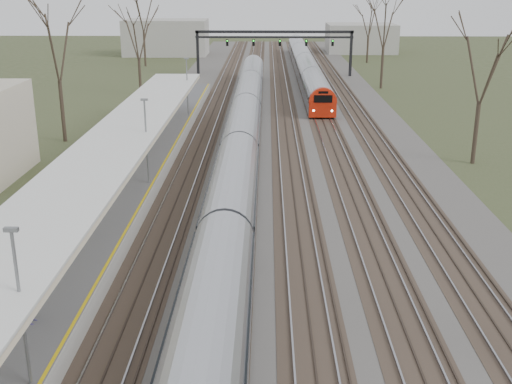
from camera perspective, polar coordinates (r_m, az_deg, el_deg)
track_bed at (r=58.61m, az=1.90°, el=6.11°), size 24.00×160.00×0.22m
platform at (r=42.37m, az=-10.45°, el=1.59°), size 3.50×69.00×1.00m
canopy at (r=37.23m, az=-12.07°, el=4.63°), size 4.10×50.00×3.11m
signal_gantry at (r=87.58m, az=1.66°, el=13.40°), size 21.00×0.59×6.08m
tree_west_far at (r=53.03m, az=-17.38°, el=12.71°), size 5.50×5.50×11.33m
tree_east_far at (r=46.92m, az=19.58°, el=10.95°), size 5.00×5.00×10.30m
train_near at (r=49.65m, az=-1.14°, el=5.53°), size 2.62×75.21×3.05m
train_far at (r=89.56m, az=4.38°, el=11.26°), size 2.62×60.21×3.05m
passenger at (r=24.03m, az=-19.39°, el=-9.21°), size 0.40×0.61×1.65m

